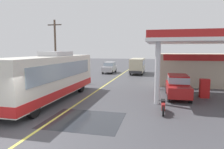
# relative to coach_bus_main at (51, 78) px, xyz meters

# --- Properties ---
(ground) EXTENTS (120.00, 120.00, 0.00)m
(ground) POSITION_rel_coach_bus_main_xyz_m (2.35, 13.93, -1.72)
(ground) COLOR #424247
(lane_divider_stripe) EXTENTS (0.16, 50.00, 0.01)m
(lane_divider_stripe) POSITION_rel_coach_bus_main_xyz_m (2.35, 8.93, -1.72)
(lane_divider_stripe) COLOR #D8CC4C
(lane_divider_stripe) RESTS_ON ground
(wet_puddle_patch) EXTENTS (4.13, 3.44, 0.01)m
(wet_puddle_patch) POSITION_rel_coach_bus_main_xyz_m (4.00, -3.59, -1.72)
(wet_puddle_patch) COLOR #26282D
(wet_puddle_patch) RESTS_ON ground
(coach_bus_main) EXTENTS (2.60, 11.04, 3.69)m
(coach_bus_main) POSITION_rel_coach_bus_main_xyz_m (0.00, 0.00, 0.00)
(coach_bus_main) COLOR silver
(coach_bus_main) RESTS_ON ground
(gas_station_roadside) EXTENTS (9.10, 11.95, 5.10)m
(gas_station_roadside) POSITION_rel_coach_bus_main_xyz_m (11.53, 7.64, 0.91)
(gas_station_roadside) COLOR #B21E1E
(gas_station_roadside) RESTS_ON ground
(car_at_pump) EXTENTS (1.70, 4.20, 1.82)m
(car_at_pump) POSITION_rel_coach_bus_main_xyz_m (9.45, 3.03, -0.71)
(car_at_pump) COLOR maroon
(car_at_pump) RESTS_ON ground
(minibus_opposing_lane) EXTENTS (2.04, 6.13, 2.44)m
(minibus_opposing_lane) POSITION_rel_coach_bus_main_xyz_m (4.70, 18.83, -0.25)
(minibus_opposing_lane) COLOR #BFB799
(minibus_opposing_lane) RESTS_ON ground
(motorcycle_parked_forecourt) EXTENTS (0.55, 1.80, 0.92)m
(motorcycle_parked_forecourt) POSITION_rel_coach_bus_main_xyz_m (8.21, -1.37, -1.28)
(motorcycle_parked_forecourt) COLOR black
(motorcycle_parked_forecourt) RESTS_ON ground
(pedestrian_near_pump) EXTENTS (0.55, 0.22, 1.66)m
(pedestrian_near_pump) POSITION_rel_coach_bus_main_xyz_m (9.75, 2.67, -0.79)
(pedestrian_near_pump) COLOR #33333F
(pedestrian_near_pump) RESTS_ON ground
(car_trailing_behind_bus) EXTENTS (1.70, 4.20, 1.82)m
(car_trailing_behind_bus) POSITION_rel_coach_bus_main_xyz_m (0.03, 18.86, -0.71)
(car_trailing_behind_bus) COLOR #B2B2B7
(car_trailing_behind_bus) RESTS_ON ground
(utility_pole_roadside) EXTENTS (1.80, 0.24, 7.46)m
(utility_pole_roadside) POSITION_rel_coach_bus_main_xyz_m (-4.59, 9.32, 2.19)
(utility_pole_roadside) COLOR brown
(utility_pole_roadside) RESTS_ON ground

